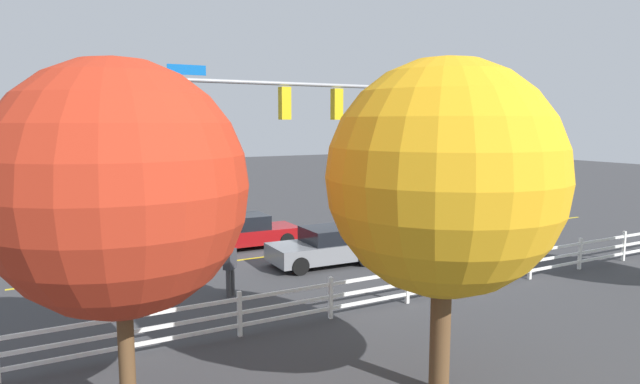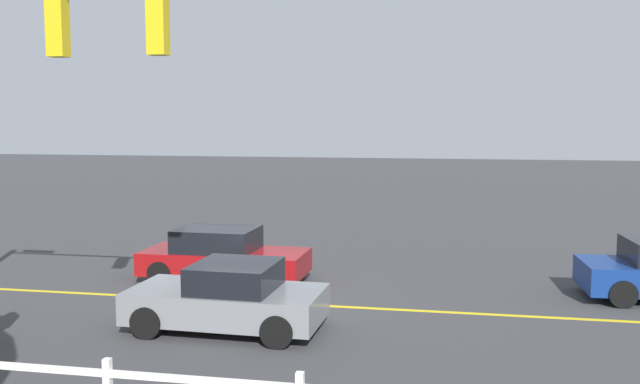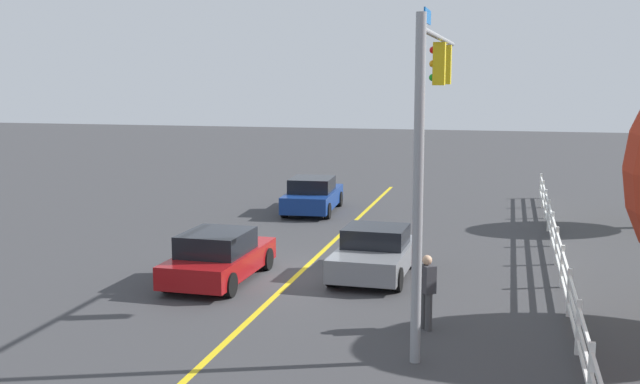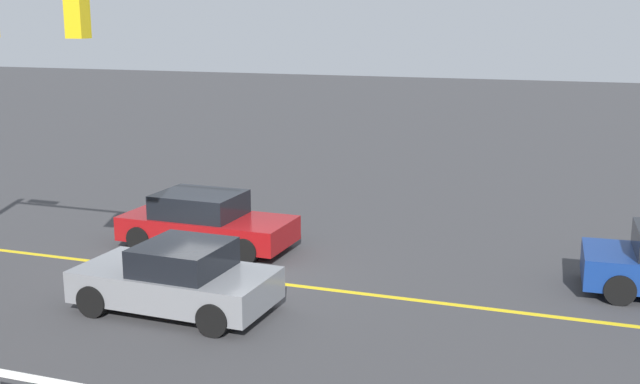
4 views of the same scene
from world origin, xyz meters
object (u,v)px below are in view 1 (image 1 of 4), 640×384
(car_0, at_px, (323,247))
(car_1, at_px, (445,211))
(pedestrian, at_px, (230,266))
(tree_1, at_px, (445,178))
(tree_2, at_px, (119,189))
(car_2, at_px, (245,232))

(car_0, bearing_deg, car_1, -154.63)
(pedestrian, bearing_deg, car_1, 74.90)
(car_1, bearing_deg, tree_1, -135.29)
(car_0, height_order, car_1, car_1)
(car_1, relative_size, tree_2, 0.71)
(car_2, xyz_separation_m, tree_1, (1.27, 13.70, 3.56))
(car_0, relative_size, car_1, 0.87)
(car_0, distance_m, pedestrian, 4.72)
(car_2, xyz_separation_m, pedestrian, (2.80, 5.96, 0.25))
(car_0, distance_m, car_1, 10.57)
(car_2, relative_size, tree_1, 0.67)
(car_1, distance_m, tree_2, 21.74)
(tree_1, bearing_deg, car_1, -131.94)
(pedestrian, xyz_separation_m, tree_1, (-1.53, 7.74, 3.31))
(pedestrian, distance_m, tree_2, 7.60)
(car_2, height_order, pedestrian, pedestrian)
(pedestrian, bearing_deg, car_2, 116.09)
(car_2, xyz_separation_m, tree_2, (6.75, 11.61, 3.46))
(pedestrian, bearing_deg, tree_2, -73.73)
(car_0, bearing_deg, tree_2, 44.14)
(car_2, bearing_deg, pedestrian, -113.84)
(car_2, height_order, tree_2, tree_2)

